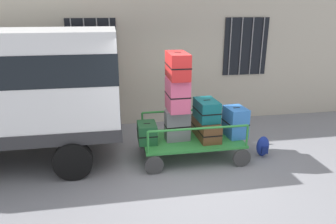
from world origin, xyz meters
The scene contains 12 objects.
ground_plane centered at (0.00, 0.00, 0.00)m, with size 40.00×40.00×0.00m, color gray.
building_wall centered at (0.00, 2.88, 2.50)m, with size 12.00×0.38×5.00m.
luggage_cart centered at (0.21, 0.55, 0.34)m, with size 2.08×1.28×0.41m.
cart_railing centered at (0.21, 0.55, 0.77)m, with size 1.98×1.15×0.45m.
suitcase_left_bottom centered at (-0.71, 0.54, 0.60)m, with size 0.37×0.52×0.39m.
suitcase_midleft_bottom centered at (-0.09, 0.52, 0.72)m, with size 0.51×0.30×0.63m.
suitcase_midleft_middle centered at (-0.09, 0.55, 1.36)m, with size 0.41×0.62×0.64m.
suitcase_midleft_top centered at (-0.09, 0.57, 1.93)m, with size 0.38×0.83×0.50m.
suitcase_center_bottom centered at (0.52, 0.57, 0.59)m, with size 0.43×0.91×0.38m.
suitcase_center_middle centered at (0.52, 0.58, 1.00)m, with size 0.44×0.68×0.42m.
suitcase_midright_bottom centered at (1.14, 0.53, 0.72)m, with size 0.44×0.55×0.63m.
backpack centered at (1.69, 0.30, 0.22)m, with size 0.27×0.22×0.44m.
Camera 1 is at (-1.28, -5.22, 2.95)m, focal length 33.19 mm.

